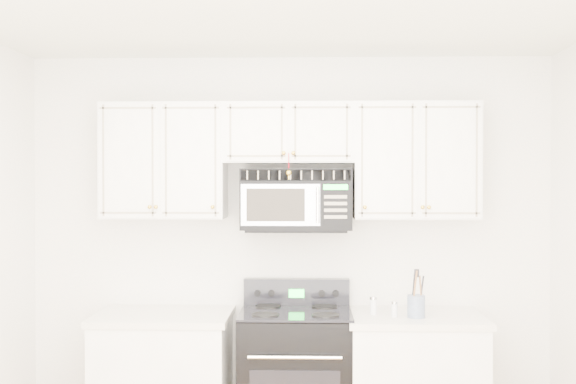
{
  "coord_description": "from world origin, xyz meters",
  "views": [
    {
      "loc": [
        0.13,
        -3.13,
        1.77
      ],
      "look_at": [
        0.0,
        1.3,
        1.7
      ],
      "focal_mm": 45.0,
      "sensor_mm": 36.0,
      "label": 1
    }
  ],
  "objects": [
    {
      "name": "upper_cabinets",
      "position": [
        0.0,
        1.58,
        1.93
      ],
      "size": [
        2.44,
        0.37,
        0.75
      ],
      "color": "white",
      "rests_on": "ground"
    },
    {
      "name": "microwave",
      "position": [
        0.05,
        1.57,
        1.65
      ],
      "size": [
        0.71,
        0.41,
        0.39
      ],
      "color": "black",
      "rests_on": "ground"
    },
    {
      "name": "shaker_salt",
      "position": [
        0.54,
        1.43,
        0.98
      ],
      "size": [
        0.05,
        0.05,
        0.11
      ],
      "color": "silver",
      "rests_on": "base_cabinet_right"
    },
    {
      "name": "utensil_crock",
      "position": [
        0.79,
        1.33,
        0.99
      ],
      "size": [
        0.11,
        0.11,
        0.3
      ],
      "color": "slate",
      "rests_on": "base_cabinet_right"
    },
    {
      "name": "shaker_pepper",
      "position": [
        0.66,
        1.35,
        0.97
      ],
      "size": [
        0.04,
        0.04,
        0.1
      ],
      "color": "silver",
      "rests_on": "base_cabinet_right"
    },
    {
      "name": "range",
      "position": [
        0.05,
        1.45,
        0.48
      ],
      "size": [
        0.71,
        0.65,
        1.11
      ],
      "color": "black",
      "rests_on": "ground"
    },
    {
      "name": "room",
      "position": [
        0.0,
        0.0,
        1.3
      ],
      "size": [
        3.51,
        3.51,
        2.61
      ],
      "color": "brown",
      "rests_on": "ground"
    }
  ]
}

